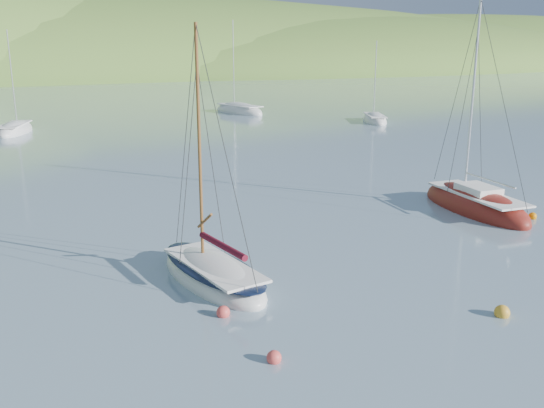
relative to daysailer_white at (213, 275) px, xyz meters
name	(u,v)px	position (x,y,z in m)	size (l,w,h in m)	color
ground	(346,341)	(2.00, -6.03, -0.22)	(700.00, 700.00, 0.00)	#7496A0
daysailer_white	(213,275)	(0.00, 0.00, 0.00)	(3.32, 6.70, 9.86)	silver
sloop_red	(475,206)	(15.67, 3.39, 0.00)	(3.37, 7.99, 11.51)	maroon
distant_sloop_a	(15,131)	(-4.82, 43.40, -0.04)	(4.83, 7.79, 10.48)	silver
distant_sloop_b	(239,111)	(21.08, 49.87, -0.03)	(5.04, 8.88, 11.99)	silver
distant_sloop_d	(375,120)	(31.35, 35.64, -0.06)	(4.74, 6.94, 9.37)	silver
mooring_buoys	(293,288)	(2.25, -2.06, -0.10)	(25.39, 11.53, 0.50)	gold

